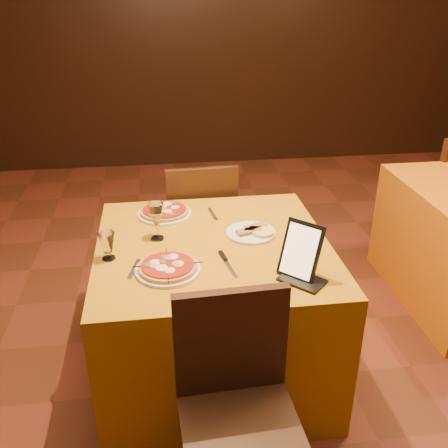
{
  "coord_description": "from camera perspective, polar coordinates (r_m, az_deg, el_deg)",
  "views": [
    {
      "loc": [
        -0.53,
        -1.93,
        1.87
      ],
      "look_at": [
        -0.25,
        0.13,
        0.86
      ],
      "focal_mm": 40.0,
      "sensor_mm": 36.0,
      "label": 1
    }
  ],
  "objects": [
    {
      "name": "fork_far",
      "position": [
        2.66,
        -1.3,
        1.13
      ],
      "size": [
        0.04,
        0.16,
        0.01
      ],
      "primitive_type": "cube",
      "rotation": [
        0.0,
        0.0,
        1.71
      ],
      "color": "silver",
      "rests_on": "main_table"
    },
    {
      "name": "wine_glass",
      "position": [
        2.39,
        -7.72,
        0.33
      ],
      "size": [
        0.08,
        0.08,
        0.19
      ],
      "primitive_type": null,
      "rotation": [
        0.0,
        0.0,
        0.09
      ],
      "color": "#D2D679",
      "rests_on": "main_table"
    },
    {
      "name": "tablet",
      "position": [
        2.09,
        8.76,
        -3.01
      ],
      "size": [
        0.19,
        0.19,
        0.23
      ],
      "primitive_type": "cube",
      "rotation": [
        -0.35,
        0.0,
        -0.78
      ],
      "color": "black",
      "rests_on": "main_table"
    },
    {
      "name": "wall_back",
      "position": [
        5.47,
        -2.27,
        21.07
      ],
      "size": [
        6.0,
        0.01,
        2.8
      ],
      "primitive_type": "cube",
      "color": "black",
      "rests_on": "floor"
    },
    {
      "name": "fork_near",
      "position": [
        2.2,
        -10.23,
        -5.08
      ],
      "size": [
        0.06,
        0.16,
        0.01
      ],
      "primitive_type": "cube",
      "rotation": [
        0.0,
        0.0,
        1.33
      ],
      "color": "#B5B6BC",
      "rests_on": "main_table"
    },
    {
      "name": "floor",
      "position": [
        2.74,
        5.86,
        -17.36
      ],
      "size": [
        6.0,
        7.0,
        0.01
      ],
      "primitive_type": "cube",
      "color": "#5E2D19",
      "rests_on": "ground"
    },
    {
      "name": "cutlet_dish",
      "position": [
        2.46,
        3.07,
        -0.88
      ],
      "size": [
        0.25,
        0.25,
        0.03
      ],
      "rotation": [
        0.0,
        0.0,
        0.03
      ],
      "color": "white",
      "rests_on": "main_table"
    },
    {
      "name": "chair_main_far",
      "position": [
        3.22,
        -2.85,
        -0.16
      ],
      "size": [
        0.42,
        0.42,
        0.91
      ],
      "primitive_type": null,
      "rotation": [
        0.0,
        0.0,
        3.18
      ],
      "color": "#30230F",
      "rests_on": "floor"
    },
    {
      "name": "chair_side_far",
      "position": [
        4.13,
        22.55,
        3.92
      ],
      "size": [
        0.52,
        0.52,
        0.91
      ],
      "primitive_type": null,
      "rotation": [
        0.0,
        0.0,
        3.57
      ],
      "color": "black",
      "rests_on": "floor"
    },
    {
      "name": "pizza_near",
      "position": [
        2.16,
        -6.44,
        -5.05
      ],
      "size": [
        0.28,
        0.28,
        0.03
      ],
      "rotation": [
        0.0,
        0.0,
        0.33
      ],
      "color": "white",
      "rests_on": "main_table"
    },
    {
      "name": "main_table",
      "position": [
        2.57,
        -1.18,
        -9.63
      ],
      "size": [
        1.1,
        1.1,
        0.75
      ],
      "primitive_type": "cube",
      "color": "#B6760B",
      "rests_on": "floor"
    },
    {
      "name": "water_glass",
      "position": [
        2.27,
        -13.19,
        -2.46
      ],
      "size": [
        0.09,
        0.09,
        0.13
      ],
      "primitive_type": null,
      "rotation": [
        0.0,
        0.0,
        0.26
      ],
      "color": "silver",
      "rests_on": "main_table"
    },
    {
      "name": "pizza_far",
      "position": [
        2.67,
        -6.81,
        1.33
      ],
      "size": [
        0.29,
        0.29,
        0.03
      ],
      "rotation": [
        0.0,
        0.0,
        0.32
      ],
      "color": "white",
      "rests_on": "main_table"
    },
    {
      "name": "knife",
      "position": [
        2.18,
        0.55,
        -4.83
      ],
      "size": [
        0.05,
        0.2,
        0.01
      ],
      "primitive_type": "cube",
      "rotation": [
        0.0,
        0.0,
        1.75
      ],
      "color": "#B5B4BC",
      "rests_on": "main_table"
    },
    {
      "name": "chair_main_near",
      "position": [
        1.9,
        1.95,
        -22.33
      ],
      "size": [
        0.49,
        0.49,
        0.91
      ],
      "primitive_type": null,
      "rotation": [
        0.0,
        0.0,
        0.05
      ],
      "color": "black",
      "rests_on": "floor"
    }
  ]
}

